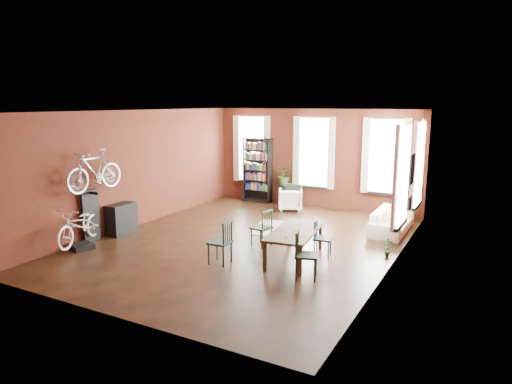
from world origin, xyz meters
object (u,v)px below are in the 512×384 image
Objects in this scene: bookshelf at (258,170)px; plant_stand at (284,195)px; dining_chair_d at (323,238)px; cream_sofa at (392,217)px; bicycle_floor at (79,208)px; dining_chair_b at (261,228)px; white_armchair at (291,199)px; console_table at (121,219)px; bike_trainer at (82,246)px; dining_table at (295,245)px; dining_chair_a at (220,242)px; dining_chair_c at (307,255)px.

bookshelf is 3.36× the size of plant_stand.
cream_sofa is (0.94, 2.72, -0.01)m from dining_chair_d.
dining_chair_b is at bearing 14.95° from bicycle_floor.
cream_sofa is at bearing -23.29° from plant_stand.
white_armchair is (-2.46, 3.77, -0.04)m from dining_chair_d.
plant_stand is at bearing 0.00° from bookshelf.
bike_trainer is at bearing -85.79° from console_table.
console_table reaches higher than bike_trainer.
dining_chair_d is at bearing -47.82° from bookshelf.
dining_table is at bearing 3.54° from bicycle_floor.
cream_sofa is (1.42, 3.19, 0.08)m from dining_table.
dining_chair_d is 6.00m from bookshelf.
dining_chair_c reaches higher than dining_chair_a.
dining_chair_b is (-1.09, 0.50, 0.12)m from dining_table.
dining_chair_c reaches higher than dining_chair_d.
plant_stand is (2.18, 6.62, 0.26)m from bike_trainer.
bookshelf is 5.28m from cream_sofa.
console_table is (-3.72, -0.81, -0.05)m from dining_chair_b.
bicycle_floor is at bearing 42.57° from white_armchair.
dining_chair_b is 5.07m from bookshelf.
dining_chair_d is at bearing 8.39° from console_table.
bookshelf reaches higher than dining_chair_d.
bicycle_floor is (-2.74, -5.96, 0.61)m from white_armchair.
console_table is at bearing -113.69° from plant_stand.
dining_chair_d is 2.88m from cream_sofa.
dining_chair_a is 2.31m from dining_chair_d.
dining_chair_b is 4.27m from bike_trainer.
dining_table is 0.88× the size of bookshelf.
dining_chair_c is at bearing -62.31° from dining_table.
cream_sofa is 2.60× the size of console_table.
plant_stand is (-3.95, 1.70, -0.08)m from cream_sofa.
plant_stand is at bearing 66.31° from console_table.
dining_chair_a is 5.00m from cream_sofa.
dining_table is 5.02m from bike_trainer.
cream_sofa is 4.40× the size of bike_trainer.
console_table is 1.52m from bicycle_floor.
dining_chair_a is 1.45× the size of plant_stand.
plant_stand is at bearing 71.81° from bike_trainer.
cream_sofa reaches higher than console_table.
dining_chair_a reaches higher than dining_table.
console_table is at bearing 119.33° from cream_sofa.
cream_sofa is 1.23× the size of bicycle_floor.
dining_chair_a is at bearing 147.01° from cream_sofa.
bike_trainer is 0.28× the size of bicycle_floor.
dining_chair_c is 1.47× the size of plant_stand.
white_armchair is at bearing -153.11° from dining_chair_b.
bookshelf reaches higher than dining_chair_a.
console_table is (-5.46, 0.61, -0.08)m from dining_chair_c.
dining_chair_b is 2.24m from dining_chair_c.
dining_chair_c reaches higher than bike_trainer.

